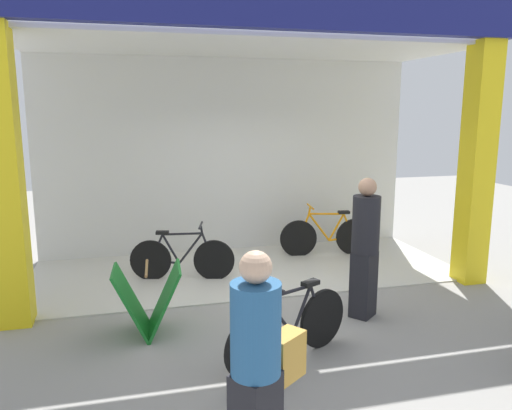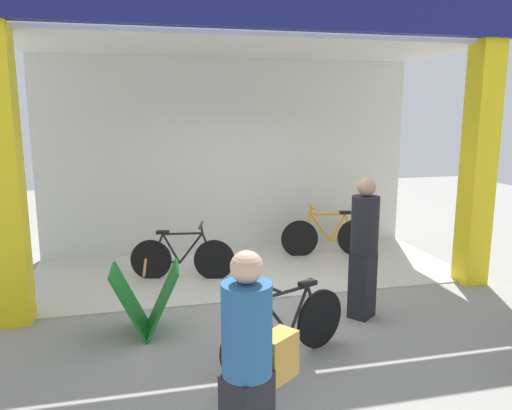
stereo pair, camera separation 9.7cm
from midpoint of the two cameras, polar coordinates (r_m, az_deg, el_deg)
ground_plane at (r=6.67m, az=0.93°, el=-10.75°), size 20.83×20.83×0.00m
shop_facade at (r=7.57m, az=-1.82°, el=9.13°), size 6.61×2.84×4.13m
bicycle_inside_0 at (r=7.38m, az=-8.84°, el=-6.00°), size 1.49×0.47×0.84m
bicycle_inside_1 at (r=8.57m, az=7.77°, el=-3.49°), size 1.59×0.44×0.88m
bicycle_parked_1 at (r=5.04m, az=3.32°, el=-13.85°), size 1.44×0.75×0.87m
sandwich_board_sign at (r=5.73m, az=-12.74°, el=-10.61°), size 0.76×0.63×0.78m
pedestrian_0 at (r=6.03m, az=11.91°, el=-4.69°), size 0.46×0.46×1.69m
pedestrian_1 at (r=3.36m, az=-0.52°, el=-18.20°), size 0.64×0.57×1.61m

